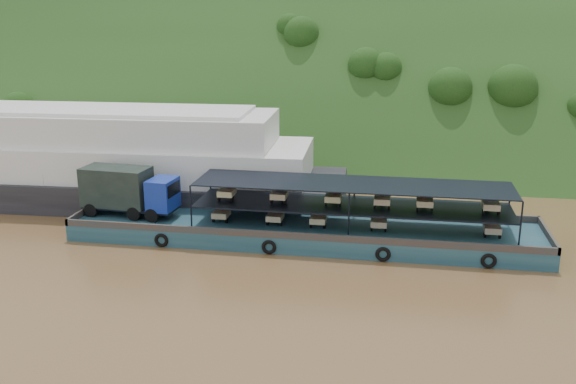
# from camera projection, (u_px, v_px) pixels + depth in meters

# --- Properties ---
(ground) EXTENTS (160.00, 160.00, 0.00)m
(ground) POSITION_uv_depth(u_px,v_px,m) (308.00, 246.00, 47.04)
(ground) COLOR brown
(ground) RESTS_ON ground
(hillside) EXTENTS (140.00, 39.60, 39.60)m
(hillside) POSITION_uv_depth(u_px,v_px,m) (349.00, 147.00, 81.15)
(hillside) COLOR #1A3513
(hillside) RESTS_ON ground
(cargo_barge) EXTENTS (35.00, 7.18, 4.98)m
(cargo_barge) POSITION_uv_depth(u_px,v_px,m) (282.00, 222.00, 48.39)
(cargo_barge) COLOR #15394A
(cargo_barge) RESTS_ON ground
(passenger_ferry) EXTENTS (42.03, 12.20, 8.43)m
(passenger_ferry) POSITION_uv_depth(u_px,v_px,m) (112.00, 161.00, 57.37)
(passenger_ferry) COLOR black
(passenger_ferry) RESTS_ON ground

